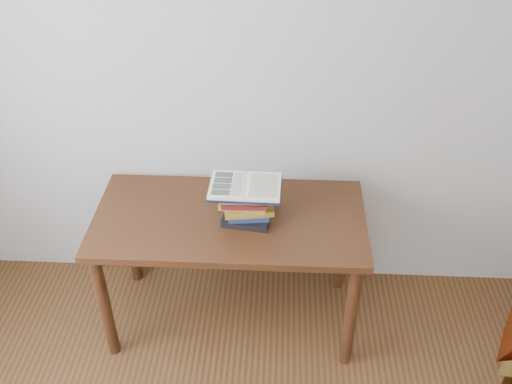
{
  "coord_description": "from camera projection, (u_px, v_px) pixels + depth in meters",
  "views": [
    {
      "loc": [
        0.14,
        -0.76,
        2.42
      ],
      "look_at": [
        0.04,
        1.27,
        0.94
      ],
      "focal_mm": 40.0,
      "sensor_mm": 36.0,
      "label": 1
    }
  ],
  "objects": [
    {
      "name": "desk",
      "position": [
        230.0,
        232.0,
        2.81
      ],
      "size": [
        1.31,
        0.66,
        0.7
      ],
      "color": "#411D10",
      "rests_on": "ground"
    },
    {
      "name": "book_stack",
      "position": [
        246.0,
        205.0,
        2.68
      ],
      "size": [
        0.26,
        0.2,
        0.18
      ],
      "color": "black",
      "rests_on": "desk"
    },
    {
      "name": "open_book",
      "position": [
        245.0,
        187.0,
        2.62
      ],
      "size": [
        0.34,
        0.24,
        0.03
      ],
      "rotation": [
        0.0,
        0.0,
        -0.02
      ],
      "color": "black",
      "rests_on": "book_stack"
    },
    {
      "name": "room_shell",
      "position": [
        161.0,
        288.0,
        1.1
      ],
      "size": [
        3.54,
        3.54,
        2.62
      ],
      "color": "#B1ADA8",
      "rests_on": "ground"
    }
  ]
}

